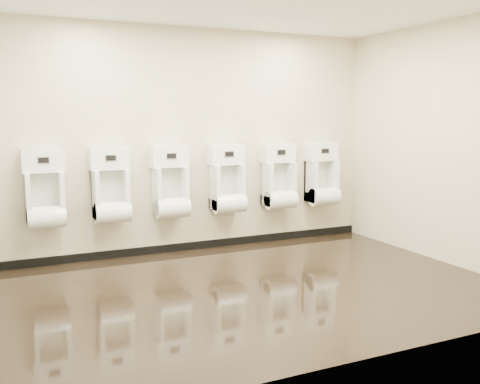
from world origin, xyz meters
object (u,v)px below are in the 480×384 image
(urinal_2, at_px, (171,187))
(urinal_3, at_px, (227,184))
(urinal_1, at_px, (111,191))
(urinal_4, at_px, (279,181))
(urinal_0, at_px, (45,195))
(urinal_5, at_px, (322,178))

(urinal_2, bearing_deg, urinal_3, 0.00)
(urinal_1, height_order, urinal_4, same)
(urinal_0, bearing_deg, urinal_3, 0.00)
(urinal_1, xyz_separation_m, urinal_4, (2.24, 0.00, 0.00))
(urinal_0, distance_m, urinal_1, 0.73)
(urinal_2, height_order, urinal_5, same)
(urinal_0, xyz_separation_m, urinal_4, (2.97, 0.00, 0.00))
(urinal_3, bearing_deg, urinal_4, 0.00)
(urinal_1, height_order, urinal_2, same)
(urinal_0, bearing_deg, urinal_2, 0.00)
(urinal_0, relative_size, urinal_3, 1.00)
(urinal_2, relative_size, urinal_4, 1.00)
(urinal_2, relative_size, urinal_5, 1.00)
(urinal_0, relative_size, urinal_4, 1.00)
(urinal_2, bearing_deg, urinal_4, 0.00)
(urinal_1, distance_m, urinal_4, 2.24)
(urinal_1, distance_m, urinal_3, 1.48)
(urinal_2, distance_m, urinal_4, 1.51)
(urinal_1, relative_size, urinal_5, 1.00)
(urinal_3, relative_size, urinal_5, 1.00)
(urinal_0, bearing_deg, urinal_5, 0.00)
(urinal_5, bearing_deg, urinal_2, 180.00)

